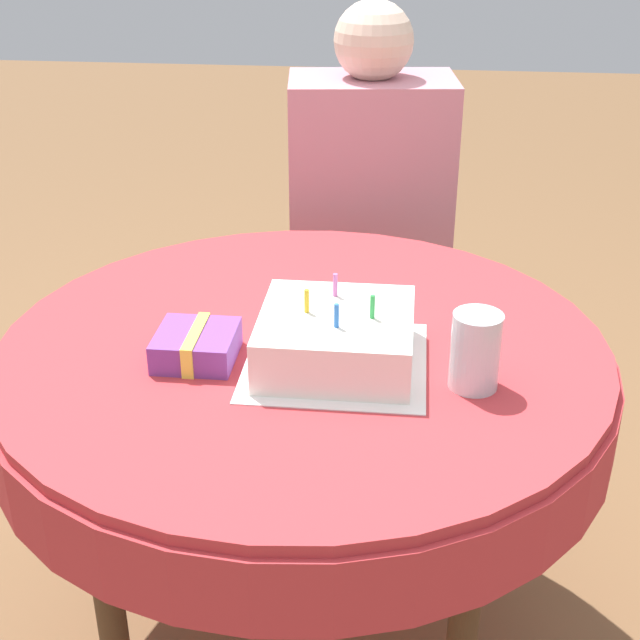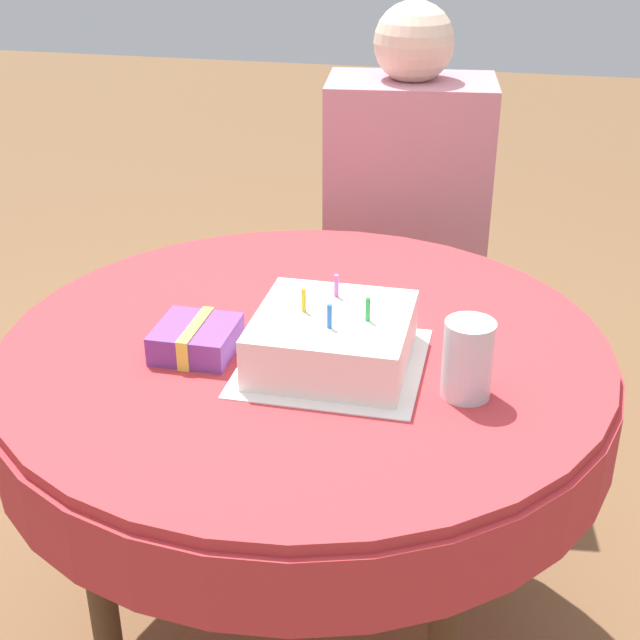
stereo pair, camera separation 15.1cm
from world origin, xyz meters
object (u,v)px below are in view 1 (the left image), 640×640
drinking_glass (475,351)px  birthday_cake (336,338)px  person (370,194)px  chair (366,260)px  gift_box (197,345)px

drinking_glass → birthday_cake: bearing=166.7°
person → drinking_glass: size_ratio=9.21×
chair → birthday_cake: bearing=-96.3°
chair → gift_box: chair is taller
person → birthday_cake: person is taller
chair → gift_box: bearing=-109.4°
birthday_cake → drinking_glass: bearing=-13.3°
chair → gift_box: (-0.23, -1.00, 0.26)m
birthday_cake → person: bearing=89.7°
birthday_cake → drinking_glass: (0.22, -0.05, 0.02)m
chair → person: 0.25m
gift_box → birthday_cake: bearing=3.3°
chair → drinking_glass: chair is taller
chair → birthday_cake: chair is taller
chair → birthday_cake: 1.03m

